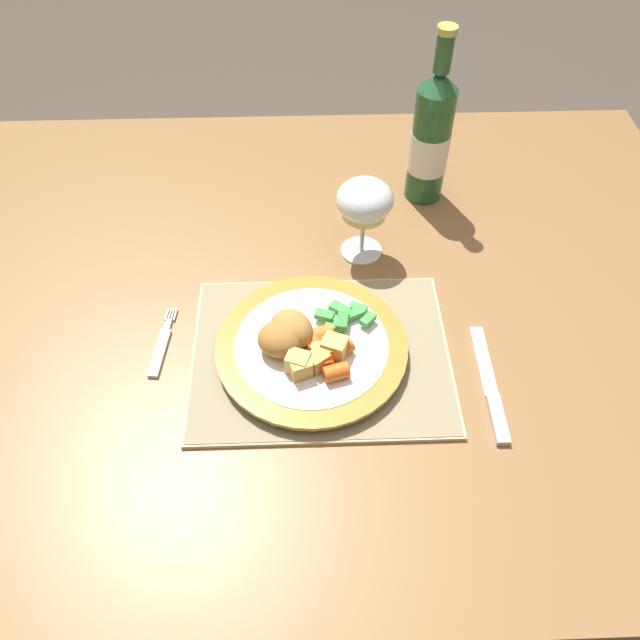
# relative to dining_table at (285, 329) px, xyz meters

# --- Properties ---
(ground_plane) EXTENTS (6.00, 6.00, 0.00)m
(ground_plane) POSITION_rel_dining_table_xyz_m (0.00, 0.00, -0.66)
(ground_plane) COLOR #4C4238
(dining_table) EXTENTS (1.37, 0.96, 0.74)m
(dining_table) POSITION_rel_dining_table_xyz_m (0.00, 0.00, 0.00)
(dining_table) COLOR olive
(dining_table) RESTS_ON ground
(placemat) EXTENTS (0.35, 0.27, 0.01)m
(placemat) POSITION_rel_dining_table_xyz_m (0.05, -0.12, 0.09)
(placemat) COLOR #CCB789
(placemat) RESTS_ON dining_table
(dinner_plate) EXTENTS (0.26, 0.26, 0.02)m
(dinner_plate) POSITION_rel_dining_table_xyz_m (0.04, -0.12, 0.10)
(dinner_plate) COLOR white
(dinner_plate) RESTS_ON placemat
(breaded_croquettes) EXTENTS (0.09, 0.09, 0.04)m
(breaded_croquettes) POSITION_rel_dining_table_xyz_m (0.01, -0.12, 0.13)
(breaded_croquettes) COLOR #B77F3D
(breaded_croquettes) RESTS_ON dinner_plate
(green_beans_pile) EXTENTS (0.08, 0.06, 0.02)m
(green_beans_pile) POSITION_rel_dining_table_xyz_m (0.08, -0.08, 0.12)
(green_beans_pile) COLOR green
(green_beans_pile) RESTS_ON dinner_plate
(glazed_carrots) EXTENTS (0.07, 0.09, 0.02)m
(glazed_carrots) POSITION_rel_dining_table_xyz_m (0.06, -0.14, 0.12)
(glazed_carrots) COLOR orange
(glazed_carrots) RESTS_ON dinner_plate
(fork) EXTENTS (0.03, 0.12, 0.01)m
(fork) POSITION_rel_dining_table_xyz_m (-0.17, -0.10, 0.09)
(fork) COLOR silver
(fork) RESTS_ON dining_table
(table_knife) EXTENTS (0.02, 0.19, 0.01)m
(table_knife) POSITION_rel_dining_table_xyz_m (0.27, -0.19, 0.09)
(table_knife) COLOR silver
(table_knife) RESTS_ON dining_table
(wine_glass) EXTENTS (0.08, 0.08, 0.13)m
(wine_glass) POSITION_rel_dining_table_xyz_m (0.12, 0.08, 0.18)
(wine_glass) COLOR silver
(wine_glass) RESTS_ON dining_table
(bottle) EXTENTS (0.06, 0.06, 0.29)m
(bottle) POSITION_rel_dining_table_xyz_m (0.24, 0.22, 0.19)
(bottle) COLOR #23562D
(bottle) RESTS_ON dining_table
(roast_potatoes) EXTENTS (0.08, 0.06, 0.03)m
(roast_potatoes) POSITION_rel_dining_table_xyz_m (0.05, -0.15, 0.12)
(roast_potatoes) COLOR gold
(roast_potatoes) RESTS_ON dinner_plate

